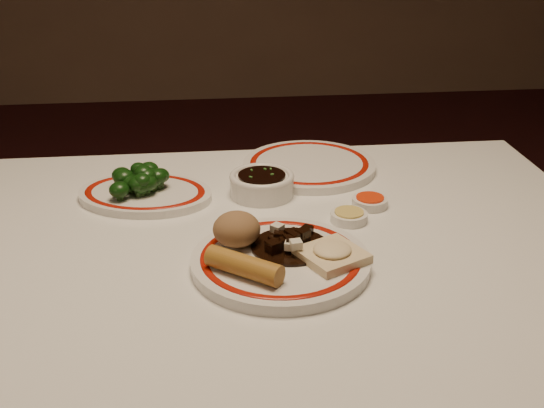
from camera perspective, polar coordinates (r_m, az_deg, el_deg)
The scene contains 12 objects.
dining_table at distance 1.13m, azimuth -1.03°, elevation -7.72°, with size 1.20×0.90×0.75m.
main_plate at distance 1.03m, azimuth 0.72°, elevation -4.80°, with size 0.32×0.32×0.02m.
rice_mound at distance 1.05m, azimuth -2.98°, elevation -2.11°, with size 0.07×0.07×0.05m, color olive.
spring_roll at distance 0.97m, azimuth -2.36°, elevation -5.17°, with size 0.03×0.03×0.12m, color #AD792A.
fried_wonton at distance 1.01m, azimuth 5.05°, elevation -4.14°, with size 0.12×0.12×0.02m.
stirfry_heap at distance 1.04m, azimuth 1.55°, elevation -3.22°, with size 0.12×0.12×0.03m.
broccoli_plate at distance 1.27m, azimuth -10.57°, elevation 0.82°, with size 0.28×0.26×0.02m.
broccoli_pile at distance 1.26m, azimuth -10.90°, elevation 2.03°, with size 0.11×0.11×0.05m.
soy_bowl at distance 1.26m, azimuth -0.85°, elevation 1.58°, with size 0.12×0.12×0.04m.
sweet_sour_dish at distance 1.23m, azimuth 8.18°, elevation 0.19°, with size 0.06×0.06×0.02m.
mustard_dish at distance 1.17m, azimuth 6.45°, elevation -1.04°, with size 0.06×0.06×0.02m.
far_plate at distance 1.39m, azimuth 3.13°, elevation 3.26°, with size 0.29×0.29×0.02m.
Camera 1 is at (-0.08, -0.95, 1.27)m, focal length 45.00 mm.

